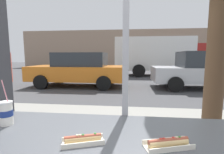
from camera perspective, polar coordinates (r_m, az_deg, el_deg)
name	(u,v)px	position (r m, az deg, el deg)	size (l,w,h in m)	color
ground_plane	(129,82)	(9.38, 5.93, -1.82)	(60.00, 60.00, 0.00)	#424244
sidewalk_strip	(127,133)	(3.19, 5.24, -18.73)	(16.00, 2.80, 0.12)	gray
window_wall	(126,6)	(1.41, 4.94, 23.25)	(2.98, 0.20, 2.90)	#2D2D33
building_facade_far	(130,49)	(21.37, 6.20, 9.56)	(28.00, 1.20, 4.76)	gray
soda_cup_left	(6,113)	(1.41, -32.83, -10.38)	(0.09, 0.09, 0.33)	silver
hotdog_tray_near	(168,143)	(1.00, 18.88, -20.85)	(0.28, 0.17, 0.05)	silver
hotdog_tray_far	(83,139)	(1.00, -9.99, -20.55)	(0.25, 0.16, 0.05)	silver
parked_car_orange	(79,69)	(8.17, -11.38, 2.66)	(4.55, 2.06, 1.63)	orange
parked_car_silver	(201,70)	(8.42, 28.58, 2.15)	(4.16, 1.98, 1.68)	#BCBCC1
box_truck	(163,55)	(13.04, 17.17, 7.31)	(7.31, 2.44, 2.83)	silver
pedestrian	(3,77)	(3.76, -33.58, -0.07)	(0.32, 0.32, 1.63)	navy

